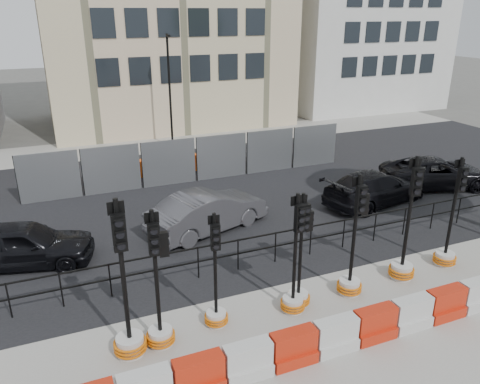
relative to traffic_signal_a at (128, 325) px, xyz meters
name	(u,v)px	position (x,y,z in m)	size (l,w,h in m)	color
ground	(294,282)	(4.73, 1.20, -0.76)	(120.00, 120.00, 0.00)	#51514C
sidewalk_near	(359,349)	(4.73, -1.80, -0.75)	(40.00, 6.00, 0.02)	gray
road	(211,196)	(4.73, 8.20, -0.75)	(40.00, 14.00, 0.03)	black
sidewalk_far	(160,143)	(4.73, 17.20, -0.75)	(40.00, 4.00, 0.02)	gray
kerb_railing	(276,242)	(4.73, 2.40, -0.07)	(18.00, 0.04, 1.00)	black
heras_fencing	(191,162)	(4.72, 11.00, -0.08)	(14.33, 1.72, 2.00)	gray
lamp_post_far	(170,88)	(5.23, 16.18, 2.46)	(0.12, 0.56, 6.00)	black
barrier_row	(355,331)	(4.73, -1.60, -0.40)	(16.75, 0.50, 0.80)	red
traffic_signal_a	(128,325)	(0.00, 0.00, 0.00)	(0.73, 0.73, 3.69)	silver
traffic_signal_b	(160,315)	(0.70, 0.05, 0.03)	(0.65, 0.65, 3.32)	silver
traffic_signal_c	(216,303)	(2.09, 0.25, -0.16)	(0.58, 0.58, 2.92)	silver
traffic_signal_d	(300,280)	(4.31, 0.21, -0.03)	(0.61, 0.61, 3.08)	silver
traffic_signal_e	(294,289)	(4.05, 0.04, -0.11)	(0.63, 0.63, 3.18)	silver
traffic_signal_f	(352,267)	(5.83, 0.15, 0.04)	(0.66, 0.66, 3.37)	silver
traffic_signal_g	(404,255)	(7.62, 0.24, -0.02)	(0.71, 0.71, 3.60)	silver
traffic_signal_h	(447,244)	(9.31, 0.35, -0.07)	(0.66, 0.66, 3.35)	silver
car_a	(24,244)	(-2.16, 5.12, -0.09)	(4.23, 2.51, 1.35)	black
car_b	(208,211)	(3.61, 5.29, -0.06)	(4.54, 2.79, 1.41)	#434347
car_c	(375,188)	(10.38, 5.10, -0.11)	(4.80, 2.71, 1.31)	black
car_d	(437,173)	(14.01, 5.62, -0.12)	(5.02, 3.40, 1.28)	black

